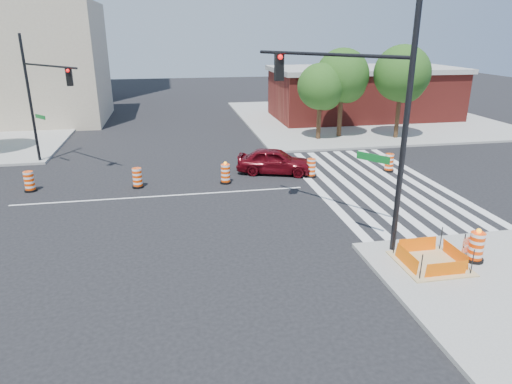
% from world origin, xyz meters
% --- Properties ---
extents(ground, '(120.00, 120.00, 0.00)m').
position_xyz_m(ground, '(0.00, 0.00, 0.00)').
color(ground, black).
rests_on(ground, ground).
extents(sidewalk_ne, '(22.00, 22.00, 0.15)m').
position_xyz_m(sidewalk_ne, '(18.00, 18.00, 0.07)').
color(sidewalk_ne, gray).
rests_on(sidewalk_ne, ground).
extents(crosswalk_east, '(6.75, 13.50, 0.01)m').
position_xyz_m(crosswalk_east, '(10.95, 0.00, 0.01)').
color(crosswalk_east, silver).
rests_on(crosswalk_east, ground).
extents(lane_centerline, '(14.00, 0.12, 0.01)m').
position_xyz_m(lane_centerline, '(0.00, 0.00, 0.01)').
color(lane_centerline, silver).
rests_on(lane_centerline, ground).
extents(excavation_pit, '(2.20, 2.20, 0.90)m').
position_xyz_m(excavation_pit, '(9.00, -9.00, 0.22)').
color(excavation_pit, tan).
rests_on(excavation_pit, ground).
extents(brick_storefront, '(16.50, 8.50, 4.60)m').
position_xyz_m(brick_storefront, '(18.00, 18.00, 2.32)').
color(brick_storefront, maroon).
rests_on(brick_storefront, ground).
extents(beige_midrise, '(14.00, 10.00, 10.00)m').
position_xyz_m(beige_midrise, '(-12.00, 22.00, 5.00)').
color(beige_midrise, tan).
rests_on(beige_midrise, ground).
extents(red_coupe, '(4.55, 2.95, 1.44)m').
position_xyz_m(red_coupe, '(6.25, 2.71, 0.72)').
color(red_coupe, '#50060E').
rests_on(red_coupe, ground).
extents(signal_pole_se, '(4.00, 5.33, 8.62)m').
position_xyz_m(signal_pole_se, '(7.18, -6.27, 5.28)').
color(signal_pole_se, black).
rests_on(signal_pole_se, ground).
extents(signal_pole_nw, '(3.72, 4.33, 7.38)m').
position_xyz_m(signal_pole_nw, '(-6.42, 6.39, 4.54)').
color(signal_pole_nw, black).
rests_on(signal_pole_nw, ground).
extents(pit_drum, '(0.62, 0.62, 1.21)m').
position_xyz_m(pit_drum, '(10.60, -9.08, 0.65)').
color(pit_drum, black).
rests_on(pit_drum, ground).
extents(barricade, '(0.82, 0.30, 0.99)m').
position_xyz_m(barricade, '(10.56, -8.85, 0.70)').
color(barricade, '#FF4305').
rests_on(barricade, ground).
extents(tree_north_c, '(3.33, 3.27, 5.55)m').
position_xyz_m(tree_north_c, '(11.28, 10.14, 3.72)').
color(tree_north_c, '#382314').
rests_on(tree_north_c, ground).
extents(tree_north_d, '(3.85, 3.85, 6.54)m').
position_xyz_m(tree_north_d, '(13.09, 10.70, 4.39)').
color(tree_north_d, '#382314').
rests_on(tree_north_d, ground).
extents(tree_north_e, '(3.99, 3.99, 6.79)m').
position_xyz_m(tree_north_e, '(17.06, 9.43, 4.56)').
color(tree_north_e, '#382314').
rests_on(tree_north_e, ground).
extents(median_drum_1, '(0.60, 0.60, 1.02)m').
position_xyz_m(median_drum_1, '(-6.53, 1.98, 0.48)').
color(median_drum_1, black).
rests_on(median_drum_1, ground).
extents(median_drum_2, '(0.60, 0.60, 1.02)m').
position_xyz_m(median_drum_2, '(-1.24, 1.58, 0.48)').
color(median_drum_2, black).
rests_on(median_drum_2, ground).
extents(median_drum_3, '(0.60, 0.60, 1.18)m').
position_xyz_m(median_drum_3, '(3.30, 1.45, 0.49)').
color(median_drum_3, black).
rests_on(median_drum_3, ground).
extents(median_drum_4, '(0.60, 0.60, 1.02)m').
position_xyz_m(median_drum_4, '(8.07, 1.65, 0.48)').
color(median_drum_4, black).
rests_on(median_drum_4, ground).
extents(median_drum_5, '(0.60, 0.60, 1.02)m').
position_xyz_m(median_drum_5, '(12.80, 1.88, 0.48)').
color(median_drum_5, black).
rests_on(median_drum_5, ground).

